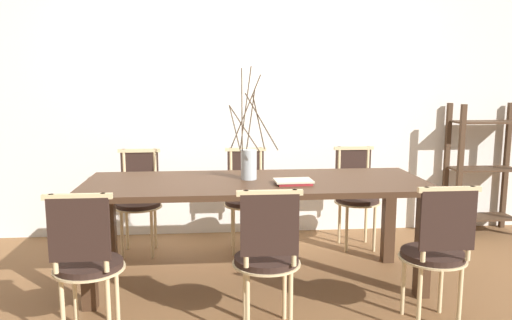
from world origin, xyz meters
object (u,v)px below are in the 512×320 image
object	(u,v)px
dining_table	(256,195)
vase_centerpiece	(249,161)
chair_far_center	(356,193)
book_stack	(294,182)
shelving_rack	(484,169)
chair_near_center	(437,249)

from	to	relation	value
dining_table	vase_centerpiece	bearing A→B (deg)	125.69
chair_far_center	vase_centerpiece	world-z (taller)	vase_centerpiece
chair_far_center	dining_table	bearing A→B (deg)	38.27
book_stack	vase_centerpiece	bearing A→B (deg)	147.33
dining_table	book_stack	size ratio (longest dim) A/B	9.07
chair_far_center	shelving_rack	world-z (taller)	shelving_rack
dining_table	vase_centerpiece	xyz separation A→B (m)	(-0.05, 0.07, 0.24)
dining_table	book_stack	distance (m)	0.30
dining_table	vase_centerpiece	distance (m)	0.25
chair_near_center	chair_far_center	distance (m)	1.51
dining_table	book_stack	world-z (taller)	book_stack
shelving_rack	book_stack	bearing A→B (deg)	-150.12
chair_far_center	vase_centerpiece	bearing A→B (deg)	34.49
dining_table	book_stack	bearing A→B (deg)	-26.60
chair_near_center	book_stack	distance (m)	1.02
chair_far_center	vase_centerpiece	size ratio (longest dim) A/B	1.09
vase_centerpiece	book_stack	distance (m)	0.37
chair_near_center	chair_far_center	xyz separation A→B (m)	(-0.05, 1.51, 0.00)
chair_near_center	book_stack	bearing A→B (deg)	140.22
dining_table	shelving_rack	distance (m)	2.52
vase_centerpiece	chair_far_center	bearing A→B (deg)	34.49
book_stack	dining_table	bearing A→B (deg)	153.40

